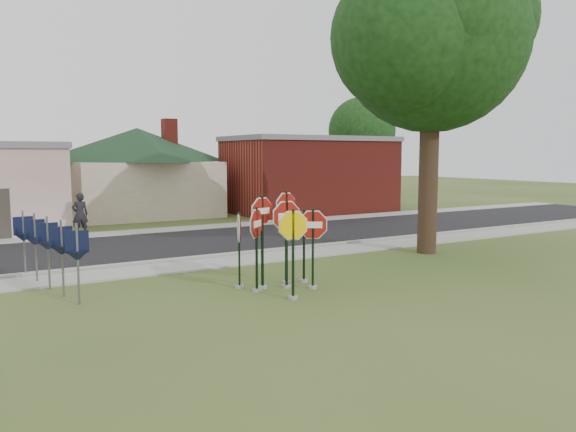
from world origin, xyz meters
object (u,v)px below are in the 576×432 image
stop_sign_yellow (293,242)px  oak_tree (432,37)px  pedestrian (80,214)px  stop_sign_center (287,230)px  stop_sign_left (257,238)px

stop_sign_yellow → oak_tree: bearing=22.5°
oak_tree → pedestrian: oak_tree is taller
stop_sign_center → stop_sign_yellow: (-0.46, -1.10, -0.14)m
stop_sign_left → oak_tree: 10.56m
stop_sign_center → stop_sign_yellow: stop_sign_center is taller
pedestrian → oak_tree: bearing=133.9°
stop_sign_left → oak_tree: size_ratio=0.21×
stop_sign_center → stop_sign_yellow: size_ratio=1.07×
stop_sign_yellow → pedestrian: 14.14m
stop_sign_yellow → oak_tree: 10.53m
oak_tree → pedestrian: bearing=134.0°
stop_sign_center → oak_tree: oak_tree is taller
stop_sign_center → pedestrian: 13.16m
stop_sign_center → oak_tree: (7.28, 2.11, 6.23)m
stop_sign_yellow → pedestrian: stop_sign_yellow is taller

